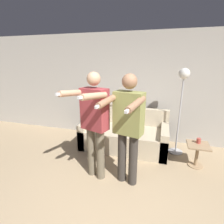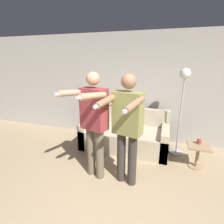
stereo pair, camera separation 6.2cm
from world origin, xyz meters
The scene contains 8 objects.
wall_back centered at (0.00, 2.86, 1.30)m, with size 10.00×0.05×2.60m.
couch centered at (-0.17, 2.26, 0.28)m, with size 1.92×0.95×0.86m.
person_left centered at (-0.41, 1.04, 1.04)m, with size 0.62×0.77×1.80m.
person_right centered at (0.14, 1.04, 1.04)m, with size 0.61×0.75×1.78m.
cat centered at (-0.59, 2.62, 0.95)m, with size 0.52×0.14×0.20m.
floor_lamp centered at (0.98, 2.32, 1.38)m, with size 0.30×0.30×1.82m.
side_table centered at (1.32, 1.87, 0.32)m, with size 0.39×0.39×0.45m.
cup centered at (1.33, 1.93, 0.50)m, with size 0.08×0.08×0.10m.
Camera 2 is at (0.67, -1.39, 1.96)m, focal length 28.00 mm.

